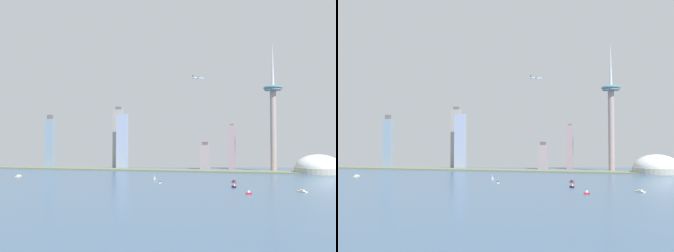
# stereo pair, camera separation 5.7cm
# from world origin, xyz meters

# --- Properties ---
(ground_plane) EXTENTS (6000.00, 6000.00, 0.00)m
(ground_plane) POSITION_xyz_m (0.00, 0.00, 0.00)
(ground_plane) COLOR #3F5B79
(waterfront_pier) EXTENTS (974.02, 50.54, 2.83)m
(waterfront_pier) POSITION_xyz_m (0.00, 431.16, 1.42)
(waterfront_pier) COLOR #6A7253
(waterfront_pier) RESTS_ON ground
(observation_tower) EXTENTS (42.73, 42.73, 296.04)m
(observation_tower) POSITION_xyz_m (279.08, 463.09, 144.27)
(observation_tower) COLOR #A5908D
(observation_tower) RESTS_ON ground
(stadium_dome) EXTENTS (101.37, 101.37, 55.78)m
(stadium_dome) POSITION_xyz_m (371.60, 440.78, 11.34)
(stadium_dome) COLOR #B0AE9E
(stadium_dome) RESTS_ON ground
(skyscraper_0) EXTENTS (14.76, 24.97, 111.89)m
(skyscraper_0) POSITION_xyz_m (181.34, 522.24, 54.62)
(skyscraper_0) COLOR #A78A91
(skyscraper_0) RESTS_ON ground
(skyscraper_1) EXTENTS (27.43, 21.41, 55.50)m
(skyscraper_1) POSITION_xyz_m (-400.39, 528.51, 27.75)
(skyscraper_1) COLOR #9A969A
(skyscraper_1) RESTS_ON ground
(skyscraper_2) EXTENTS (27.14, 13.52, 136.48)m
(skyscraper_2) POSITION_xyz_m (-86.03, 463.93, 68.24)
(skyscraper_2) COLOR #9DACD1
(skyscraper_2) RESTS_ON ground
(skyscraper_3) EXTENTS (20.65, 18.40, 76.68)m
(skyscraper_3) POSITION_xyz_m (-304.05, 492.47, 24.42)
(skyscraper_3) COLOR slate
(skyscraper_3) RESTS_ON ground
(skyscraper_4) EXTENTS (25.39, 20.17, 159.41)m
(skyscraper_4) POSITION_xyz_m (-111.14, 504.07, 77.16)
(skyscraper_4) COLOR #A9A097
(skyscraper_4) RESTS_ON ground
(skyscraper_5) EXTENTS (22.76, 12.66, 137.53)m
(skyscraper_5) POSITION_xyz_m (-282.82, 455.56, 65.29)
(skyscraper_5) COLOR #7F97B0
(skyscraper_5) RESTS_ON ground
(skyscraper_6) EXTENTS (21.95, 22.39, 67.49)m
(skyscraper_6) POSITION_xyz_m (118.07, 493.25, 31.30)
(skyscraper_6) COLOR #A5949C
(skyscraper_6) RESTS_ON ground
(boat_0) EXTENTS (5.04, 15.29, 3.84)m
(boat_0) POSITION_xyz_m (-206.62, 217.58, 1.38)
(boat_0) COLOR beige
(boat_0) RESTS_ON ground
(boat_1) EXTENTS (5.98, 9.33, 9.08)m
(boat_1) POSITION_xyz_m (63.49, 230.92, 1.73)
(boat_1) COLOR white
(boat_1) RESTS_ON ground
(boat_2) EXTENTS (8.65, 13.57, 8.79)m
(boat_2) POSITION_xyz_m (207.25, 209.38, 1.55)
(boat_2) COLOR #AE272A
(boat_2) RESTS_ON ground
(boat_4) EXTENTS (7.45, 7.84, 8.46)m
(boat_4) POSITION_xyz_m (211.63, 138.81, 1.87)
(boat_4) COLOR black
(boat_4) RESTS_ON ground
(boat_5) EXTENTS (7.65, 4.61, 4.71)m
(boat_5) POSITION_xyz_m (235.23, 71.23, 1.71)
(boat_5) COLOR red
(boat_5) RESTS_ON ground
(boat_6) EXTENTS (4.77, 11.38, 10.08)m
(boat_6) POSITION_xyz_m (89.96, 172.26, 1.18)
(boat_6) COLOR white
(boat_6) RESTS_ON ground
(boat_7) EXTENTS (13.66, 15.20, 3.23)m
(boat_7) POSITION_xyz_m (304.53, 109.74, 1.16)
(boat_7) COLOR beige
(boat_7) RESTS_ON ground
(channel_buoy_0) EXTENTS (1.63, 1.63, 2.45)m
(channel_buoy_0) POSITION_xyz_m (72.94, 98.86, 1.23)
(channel_buoy_0) COLOR #E54C19
(channel_buoy_0) RESTS_ON ground
(airplane) EXTENTS (25.80, 25.09, 7.51)m
(airplane) POSITION_xyz_m (121.21, 368.10, 204.25)
(airplane) COLOR silver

